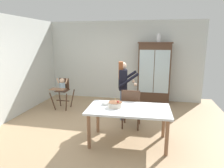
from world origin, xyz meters
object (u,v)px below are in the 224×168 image
(dining_table, at_px, (129,112))
(birthday_cake, at_px, (115,104))
(china_cabinet, at_px, (154,73))
(ceramic_vase, at_px, (159,38))
(high_chair_with_toddler, at_px, (62,88))
(adult_person, at_px, (123,84))
(dining_chair_far_side, at_px, (131,106))
(serving_bowl, at_px, (106,103))

(dining_table, bearing_deg, birthday_cake, 177.00)
(china_cabinet, distance_m, ceramic_vase, 1.12)
(birthday_cake, bearing_deg, dining_table, -3.00)
(china_cabinet, bearing_deg, high_chair_with_toddler, -156.17)
(adult_person, relative_size, dining_table, 0.92)
(high_chair_with_toddler, bearing_deg, dining_chair_far_side, -22.94)
(china_cabinet, height_order, dining_table, china_cabinet)
(dining_table, height_order, birthday_cake, birthday_cake)
(ceramic_vase, bearing_deg, china_cabinet, -177.82)
(high_chair_with_toddler, xyz_separation_m, birthday_cake, (1.94, -1.64, 0.14))
(high_chair_with_toddler, relative_size, serving_bowl, 5.28)
(ceramic_vase, relative_size, birthday_cake, 0.96)
(high_chair_with_toddler, height_order, adult_person, adult_person)
(high_chair_with_toddler, bearing_deg, serving_bowl, -40.13)
(china_cabinet, xyz_separation_m, ceramic_vase, (0.10, 0.00, 1.11))
(serving_bowl, xyz_separation_m, dining_chair_far_side, (0.47, 0.53, -0.21))
(adult_person, relative_size, dining_chair_far_side, 1.59)
(dining_chair_far_side, bearing_deg, high_chair_with_toddler, -23.32)
(serving_bowl, bearing_deg, china_cabinet, 70.28)
(ceramic_vase, relative_size, high_chair_with_toddler, 0.28)
(adult_person, xyz_separation_m, dining_table, (0.30, -1.22, -0.32))
(ceramic_vase, bearing_deg, birthday_cake, -106.70)
(ceramic_vase, bearing_deg, serving_bowl, -111.49)
(dining_table, bearing_deg, serving_bowl, 164.97)
(serving_bowl, bearing_deg, dining_chair_far_side, 48.73)
(ceramic_vase, height_order, birthday_cake, ceramic_vase)
(adult_person, bearing_deg, dining_chair_far_side, -166.38)
(adult_person, bearing_deg, serving_bowl, 156.83)
(china_cabinet, bearing_deg, ceramic_vase, 2.18)
(china_cabinet, xyz_separation_m, dining_table, (-0.48, -2.85, -0.36))
(adult_person, xyz_separation_m, birthday_cake, (0.02, -1.20, -0.17))
(high_chair_with_toddler, distance_m, serving_bowl, 2.30)
(china_cabinet, height_order, serving_bowl, china_cabinet)
(birthday_cake, bearing_deg, dining_chair_far_side, 69.08)
(adult_person, distance_m, serving_bowl, 1.12)
(china_cabinet, xyz_separation_m, serving_bowl, (-0.97, -2.72, -0.24))
(china_cabinet, relative_size, dining_chair_far_side, 2.09)
(dining_chair_far_side, bearing_deg, adult_person, -62.36)
(china_cabinet, distance_m, serving_bowl, 2.90)
(birthday_cake, bearing_deg, adult_person, 91.19)
(birthday_cake, height_order, serving_bowl, birthday_cake)
(ceramic_vase, relative_size, dining_table, 0.16)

